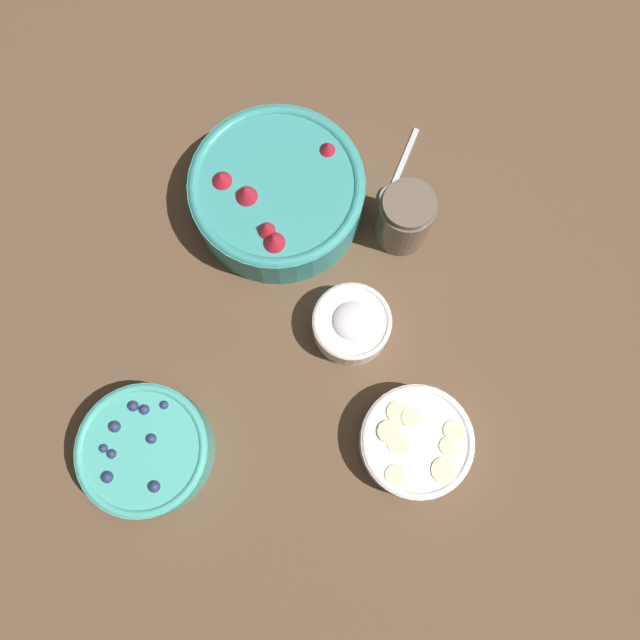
{
  "coord_description": "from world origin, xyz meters",
  "views": [
    {
      "loc": [
        0.16,
        0.13,
        0.85
      ],
      "look_at": [
        -0.01,
        0.03,
        0.05
      ],
      "focal_mm": 35.0,
      "sensor_mm": 36.0,
      "label": 1
    }
  ],
  "objects_px": {
    "bowl_cream": "(352,324)",
    "jar_chocolate": "(404,219)",
    "bowl_strawberries": "(277,192)",
    "bowl_bananas": "(416,442)",
    "bowl_blueberries": "(145,450)"
  },
  "relations": [
    {
      "from": "bowl_cream",
      "to": "jar_chocolate",
      "type": "bearing_deg",
      "value": -175.16
    },
    {
      "from": "bowl_strawberries",
      "to": "bowl_bananas",
      "type": "relative_size",
      "value": 1.67
    },
    {
      "from": "bowl_strawberries",
      "to": "jar_chocolate",
      "type": "distance_m",
      "value": 0.18
    },
    {
      "from": "bowl_cream",
      "to": "bowl_strawberries",
      "type": "bearing_deg",
      "value": -119.26
    },
    {
      "from": "bowl_blueberries",
      "to": "jar_chocolate",
      "type": "bearing_deg",
      "value": 164.32
    },
    {
      "from": "bowl_bananas",
      "to": "bowl_strawberries",
      "type": "bearing_deg",
      "value": -119.93
    },
    {
      "from": "jar_chocolate",
      "to": "bowl_cream",
      "type": "bearing_deg",
      "value": 4.84
    },
    {
      "from": "bowl_blueberries",
      "to": "jar_chocolate",
      "type": "xyz_separation_m",
      "value": [
        -0.45,
        0.13,
        0.01
      ]
    },
    {
      "from": "bowl_blueberries",
      "to": "bowl_cream",
      "type": "distance_m",
      "value": 0.32
    },
    {
      "from": "bowl_strawberries",
      "to": "bowl_bananas",
      "type": "distance_m",
      "value": 0.39
    },
    {
      "from": "bowl_bananas",
      "to": "bowl_cream",
      "type": "xyz_separation_m",
      "value": [
        -0.09,
        -0.15,
        0.0
      ]
    },
    {
      "from": "bowl_blueberries",
      "to": "bowl_strawberries",
      "type": "bearing_deg",
      "value": -173.19
    },
    {
      "from": "bowl_bananas",
      "to": "jar_chocolate",
      "type": "height_order",
      "value": "jar_chocolate"
    },
    {
      "from": "jar_chocolate",
      "to": "bowl_blueberries",
      "type": "bearing_deg",
      "value": -15.68
    },
    {
      "from": "bowl_strawberries",
      "to": "bowl_blueberries",
      "type": "relative_size",
      "value": 1.45
    }
  ]
}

